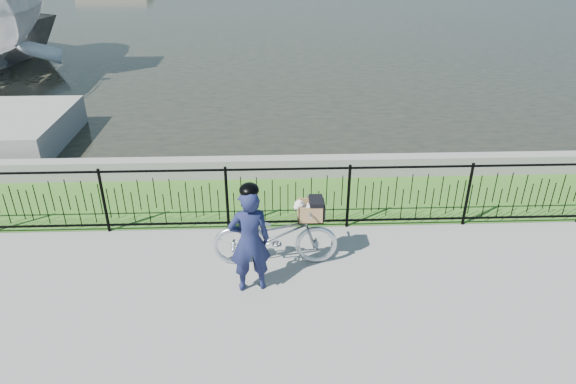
{
  "coord_description": "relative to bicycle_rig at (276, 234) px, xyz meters",
  "views": [
    {
      "loc": [
        -0.27,
        -5.81,
        4.6
      ],
      "look_at": [
        -0.02,
        1.0,
        1.0
      ],
      "focal_mm": 32.0,
      "sensor_mm": 36.0,
      "label": 1
    }
  ],
  "objects": [
    {
      "name": "ground",
      "position": [
        0.22,
        -0.61,
        -0.5
      ],
      "size": [
        120.0,
        120.0,
        0.0
      ],
      "primitive_type": "plane",
      "color": "gray",
      "rests_on": "ground"
    },
    {
      "name": "grass_strip",
      "position": [
        0.22,
        1.99,
        -0.5
      ],
      "size": [
        60.0,
        2.0,
        0.01
      ],
      "primitive_type": "cube",
      "color": "#376720",
      "rests_on": "ground"
    },
    {
      "name": "quay_wall",
      "position": [
        0.22,
        2.99,
        -0.3
      ],
      "size": [
        60.0,
        0.3,
        0.4
      ],
      "primitive_type": "cube",
      "color": "gray",
      "rests_on": "ground"
    },
    {
      "name": "fence",
      "position": [
        0.22,
        0.99,
        0.08
      ],
      "size": [
        14.0,
        0.06,
        1.15
      ],
      "primitive_type": null,
      "color": "black",
      "rests_on": "ground"
    },
    {
      "name": "bicycle_rig",
      "position": [
        0.0,
        0.0,
        0.0
      ],
      "size": [
        1.86,
        0.65,
        1.1
      ],
      "color": "silver",
      "rests_on": "ground"
    },
    {
      "name": "cyclist",
      "position": [
        -0.36,
        -0.6,
        0.31
      ],
      "size": [
        0.62,
        0.46,
        1.63
      ],
      "color": "#171C40",
      "rests_on": "ground"
    }
  ]
}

